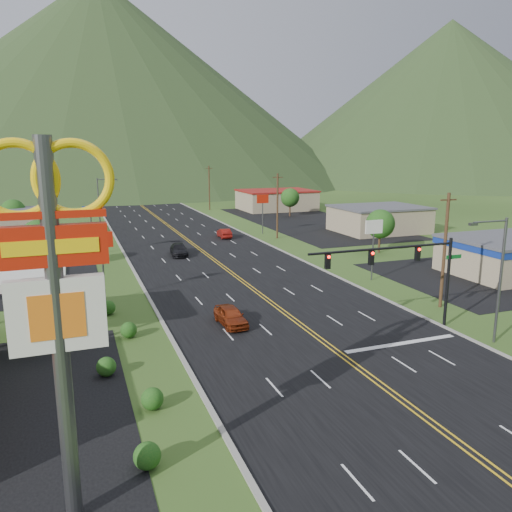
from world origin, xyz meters
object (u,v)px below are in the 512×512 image
object	(u,v)px
streetlight_west	(101,202)
car_red_near	(231,316)
traffic_signal	(406,264)
car_dark_mid	(179,250)
pylon_sign	(54,278)
car_red_far	(224,233)
streetlight_east	(498,272)

from	to	relation	value
streetlight_west	car_red_near	world-z (taller)	streetlight_west
traffic_signal	car_dark_mid	size ratio (longest dim) A/B	2.59
traffic_signal	car_red_near	size ratio (longest dim) A/B	2.98
pylon_sign	car_red_far	bearing A→B (deg)	67.85
streetlight_west	pylon_sign	bearing A→B (deg)	-94.47
streetlight_west	streetlight_east	bearing A→B (deg)	-69.14
traffic_signal	car_dark_mid	distance (m)	35.27
traffic_signal	streetlight_west	distance (m)	58.88
traffic_signal	car_dark_mid	xyz separation A→B (m)	(-10.02, 33.50, -4.59)
pylon_sign	traffic_signal	size ratio (longest dim) A/B	1.07
car_red_far	streetlight_east	bearing A→B (deg)	99.44
car_red_near	car_dark_mid	distance (m)	27.64
streetlight_east	car_red_near	distance (m)	19.64
pylon_sign	car_red_far	xyz separation A→B (m)	(22.86, 56.15, -8.58)
streetlight_west	car_red_far	bearing A→B (deg)	-34.04
car_red_far	pylon_sign	bearing A→B (deg)	70.98
streetlight_east	car_red_near	size ratio (longest dim) A/B	2.05
streetlight_east	streetlight_west	size ratio (longest dim) A/B	1.00
traffic_signal	streetlight_west	xyz separation A→B (m)	(-18.16, 56.00, -0.15)
car_dark_mid	car_red_far	bearing A→B (deg)	54.87
streetlight_east	car_red_near	xyz separation A→B (m)	(-16.36, 9.91, -4.43)
pylon_sign	car_red_near	world-z (taller)	pylon_sign
traffic_signal	streetlight_east	bearing A→B (deg)	-40.39
car_red_near	streetlight_west	bearing A→B (deg)	95.26
streetlight_east	car_red_far	world-z (taller)	streetlight_east
streetlight_west	car_dark_mid	world-z (taller)	streetlight_west
streetlight_east	car_dark_mid	size ratio (longest dim) A/B	1.78
traffic_signal	streetlight_east	size ratio (longest dim) A/B	1.46
pylon_sign	car_dark_mid	xyz separation A→B (m)	(13.46, 45.50, -8.56)
pylon_sign	streetlight_east	size ratio (longest dim) A/B	1.56
streetlight_west	traffic_signal	bearing A→B (deg)	-72.03
streetlight_east	pylon_sign	bearing A→B (deg)	-164.15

